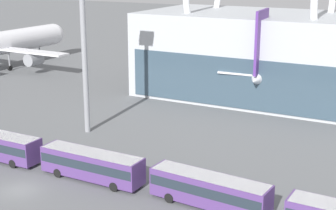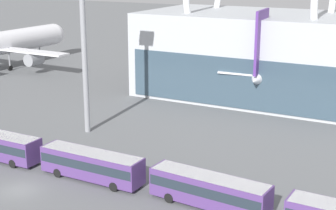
# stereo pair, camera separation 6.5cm
# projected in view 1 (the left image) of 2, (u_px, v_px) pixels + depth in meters

# --- Properties ---
(ground_plane) EXTENTS (440.00, 440.00, 0.00)m
(ground_plane) POSITION_uv_depth(u_px,v_px,m) (20.00, 190.00, 53.16)
(ground_plane) COLOR slate
(airliner_at_gate_near) EXTENTS (37.30, 38.44, 14.79)m
(airliner_at_gate_near) POSITION_uv_depth(u_px,v_px,m) (0.00, 44.00, 112.17)
(airliner_at_gate_near) COLOR white
(airliner_at_gate_near) RESTS_ON ground_plane
(airliner_at_gate_far) EXTENTS (33.99, 35.26, 15.84)m
(airliner_at_gate_far) POSITION_uv_depth(u_px,v_px,m) (278.00, 62.00, 91.31)
(airliner_at_gate_far) COLOR white
(airliner_at_gate_far) RESTS_ON ground_plane
(shuttle_bus_2) EXTENTS (12.00, 2.92, 3.19)m
(shuttle_bus_2) POSITION_uv_depth(u_px,v_px,m) (92.00, 164.00, 55.15)
(shuttle_bus_2) COLOR #56387A
(shuttle_bus_2) RESTS_ON ground_plane
(shuttle_bus_3) EXTENTS (12.14, 3.60, 3.19)m
(shuttle_bus_3) POSITION_uv_depth(u_px,v_px,m) (209.00, 189.00, 48.98)
(shuttle_bus_3) COLOR #56387A
(shuttle_bus_3) RESTS_ON ground_plane
(floodlight_mast) EXTENTS (2.71, 2.71, 23.71)m
(floodlight_mast) POSITION_uv_depth(u_px,v_px,m) (83.00, 24.00, 67.46)
(floodlight_mast) COLOR gray
(floodlight_mast) RESTS_ON ground_plane
(lane_stripe_2) EXTENTS (7.35, 2.76, 0.01)m
(lane_stripe_2) POSITION_uv_depth(u_px,v_px,m) (9.00, 157.00, 62.08)
(lane_stripe_2) COLOR silver
(lane_stripe_2) RESTS_ON ground_plane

